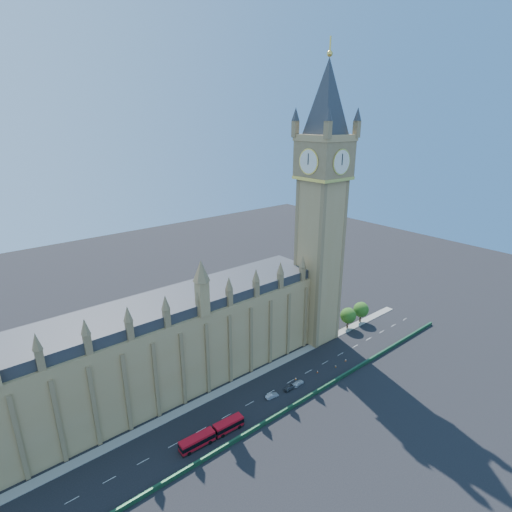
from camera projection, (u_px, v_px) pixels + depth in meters
ground at (260, 398)px, 115.55m from camera, size 400.00×400.00×0.00m
palace_westminster at (142, 354)px, 112.24m from camera, size 120.00×20.00×28.00m
elizabeth_tower at (322, 190)px, 130.85m from camera, size 20.59×20.59×105.00m
bridge_parapet at (281, 413)px, 108.76m from camera, size 160.00×0.60×1.20m
kerb_north at (240, 382)px, 122.49m from camera, size 160.00×3.00×0.16m
tree_east_near at (348, 315)px, 152.34m from camera, size 6.00×6.00×8.50m
tree_east_far at (361, 309)px, 157.13m from camera, size 6.00×6.00×8.50m
red_bus at (212, 434)px, 100.25m from camera, size 17.86×3.47×3.02m
car_grey at (290, 388)px, 118.91m from camera, size 3.94×1.72×1.32m
car_silver at (272, 396)px, 115.47m from camera, size 4.11×1.87×1.31m
car_white at (298, 383)px, 120.93m from camera, size 4.48×2.07×1.27m
cone_a at (336, 366)px, 129.72m from camera, size 0.50×0.50×0.71m
cone_b at (296, 379)px, 123.50m from camera, size 0.50×0.50×0.75m
cone_c at (318, 372)px, 126.94m from camera, size 0.53×0.53×0.68m
cone_d at (346, 360)px, 133.00m from camera, size 0.53×0.53×0.77m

